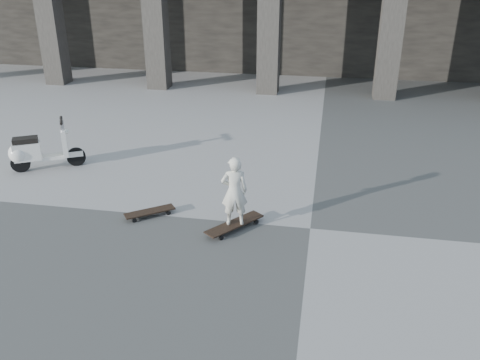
% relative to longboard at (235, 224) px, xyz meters
% --- Properties ---
extents(ground, '(90.00, 90.00, 0.00)m').
position_rel_longboard_xyz_m(ground, '(1.21, 0.23, -0.09)').
color(ground, '#474744').
rests_on(ground, ground).
extents(longboard, '(0.86, 1.00, 0.11)m').
position_rel_longboard_xyz_m(longboard, '(0.00, 0.00, 0.00)').
color(longboard, black).
rests_on(longboard, ground).
extents(skateboard_spare, '(0.81, 0.67, 0.10)m').
position_rel_longboard_xyz_m(skateboard_spare, '(-1.49, 0.18, -0.01)').
color(skateboard_spare, black).
rests_on(skateboard_spare, ground).
extents(child, '(0.47, 0.37, 1.14)m').
position_rel_longboard_xyz_m(child, '(-0.00, -0.00, 0.60)').
color(child, beige).
rests_on(child, longboard).
extents(scooter, '(1.34, 0.85, 1.03)m').
position_rel_longboard_xyz_m(scooter, '(-4.45, 1.68, 0.32)').
color(scooter, black).
rests_on(scooter, ground).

